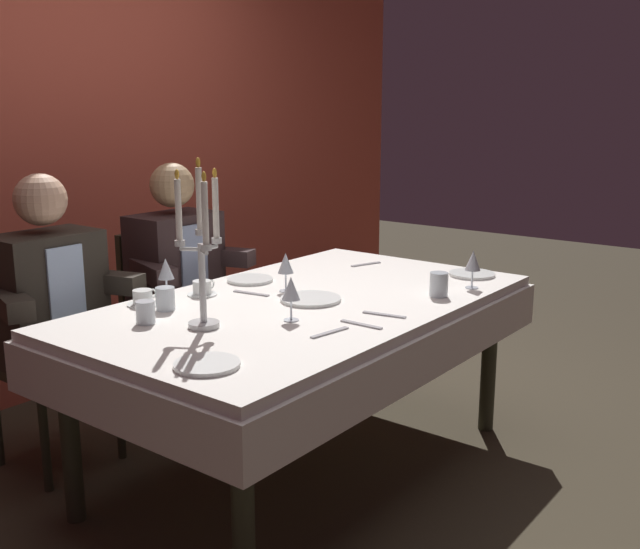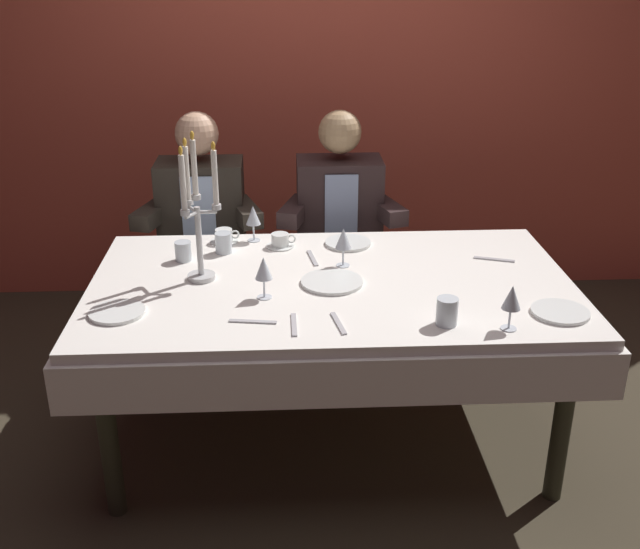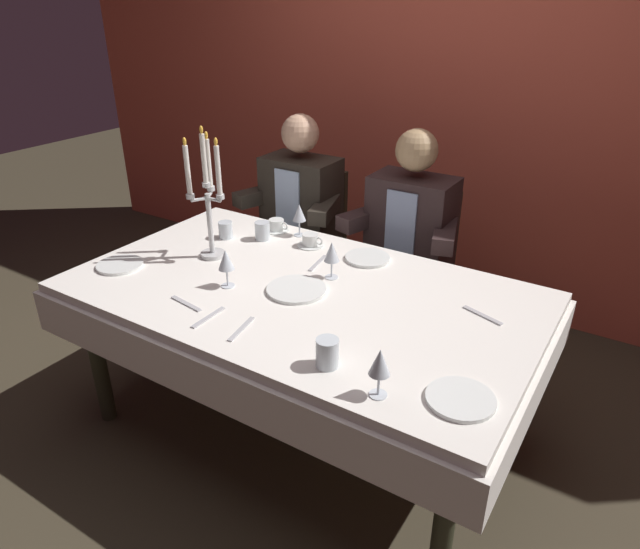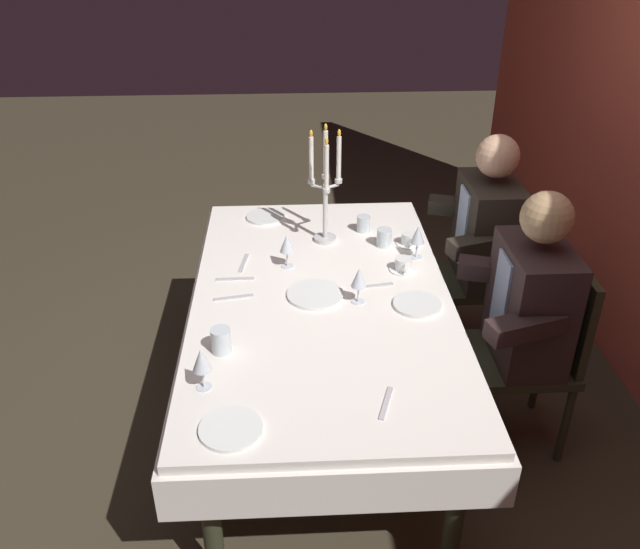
% 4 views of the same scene
% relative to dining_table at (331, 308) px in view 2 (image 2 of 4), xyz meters
% --- Properties ---
extents(ground_plane, '(12.00, 12.00, 0.00)m').
position_rel_dining_table_xyz_m(ground_plane, '(0.00, 0.00, -0.62)').
color(ground_plane, '#3B3325').
extents(back_wall, '(6.00, 0.12, 2.70)m').
position_rel_dining_table_xyz_m(back_wall, '(0.00, 1.66, 0.73)').
color(back_wall, '#C9503C').
rests_on(back_wall, ground_plane).
extents(dining_table, '(1.94, 1.14, 0.74)m').
position_rel_dining_table_xyz_m(dining_table, '(0.00, 0.00, 0.00)').
color(dining_table, white).
rests_on(dining_table, ground_plane).
extents(candelabra, '(0.15, 0.17, 0.59)m').
position_rel_dining_table_xyz_m(candelabra, '(-0.51, 0.04, 0.38)').
color(candelabra, silver).
rests_on(candelabra, dining_table).
extents(dinner_plate_0, '(0.20, 0.20, 0.01)m').
position_rel_dining_table_xyz_m(dinner_plate_0, '(0.10, 0.39, 0.13)').
color(dinner_plate_0, white).
rests_on(dinner_plate_0, dining_table).
extents(dinner_plate_1, '(0.24, 0.24, 0.01)m').
position_rel_dining_table_xyz_m(dinner_plate_1, '(-0.00, -0.03, 0.13)').
color(dinner_plate_1, white).
rests_on(dinner_plate_1, dining_table).
extents(dinner_plate_2, '(0.21, 0.21, 0.01)m').
position_rel_dining_table_xyz_m(dinner_plate_2, '(0.80, -0.34, 0.13)').
color(dinner_plate_2, white).
rests_on(dinner_plate_2, dining_table).
extents(dinner_plate_3, '(0.20, 0.20, 0.01)m').
position_rel_dining_table_xyz_m(dinner_plate_3, '(-0.79, -0.26, 0.13)').
color(dinner_plate_3, white).
rests_on(dinner_plate_3, dining_table).
extents(wine_glass_0, '(0.07, 0.07, 0.16)m').
position_rel_dining_table_xyz_m(wine_glass_0, '(-0.32, 0.46, 0.24)').
color(wine_glass_0, silver).
rests_on(wine_glass_0, dining_table).
extents(wine_glass_1, '(0.07, 0.07, 0.16)m').
position_rel_dining_table_xyz_m(wine_glass_1, '(0.06, 0.15, 0.23)').
color(wine_glass_1, silver).
rests_on(wine_glass_1, dining_table).
extents(wine_glass_2, '(0.07, 0.07, 0.16)m').
position_rel_dining_table_xyz_m(wine_glass_2, '(-0.26, -0.15, 0.23)').
color(wine_glass_2, silver).
rests_on(wine_glass_2, dining_table).
extents(wine_glass_3, '(0.07, 0.07, 0.16)m').
position_rel_dining_table_xyz_m(wine_glass_3, '(0.58, -0.44, 0.23)').
color(wine_glass_3, silver).
rests_on(wine_glass_3, dining_table).
extents(water_tumbler_0, '(0.07, 0.07, 0.09)m').
position_rel_dining_table_xyz_m(water_tumbler_0, '(-0.44, 0.33, 0.16)').
color(water_tumbler_0, silver).
rests_on(water_tumbler_0, dining_table).
extents(water_tumbler_1, '(0.07, 0.07, 0.08)m').
position_rel_dining_table_xyz_m(water_tumbler_1, '(-0.61, 0.24, 0.16)').
color(water_tumbler_1, silver).
rests_on(water_tumbler_1, dining_table).
extents(water_tumbler_2, '(0.08, 0.08, 0.10)m').
position_rel_dining_table_xyz_m(water_tumbler_2, '(0.38, -0.40, 0.17)').
color(water_tumbler_2, silver).
rests_on(water_tumbler_2, dining_table).
extents(coffee_cup_0, '(0.13, 0.12, 0.06)m').
position_rel_dining_table_xyz_m(coffee_cup_0, '(-0.20, 0.38, 0.15)').
color(coffee_cup_0, white).
rests_on(coffee_cup_0, dining_table).
extents(coffee_cup_1, '(0.13, 0.12, 0.06)m').
position_rel_dining_table_xyz_m(coffee_cup_1, '(-0.45, 0.45, 0.15)').
color(coffee_cup_1, white).
rests_on(coffee_cup_1, dining_table).
extents(fork_0, '(0.17, 0.04, 0.01)m').
position_rel_dining_table_xyz_m(fork_0, '(-0.30, -0.35, 0.12)').
color(fork_0, '#B7B7BC').
rests_on(fork_0, dining_table).
extents(spoon_1, '(0.17, 0.07, 0.01)m').
position_rel_dining_table_xyz_m(spoon_1, '(0.70, 0.18, 0.12)').
color(spoon_1, '#B7B7BC').
rests_on(spoon_1, dining_table).
extents(fork_2, '(0.05, 0.17, 0.01)m').
position_rel_dining_table_xyz_m(fork_2, '(0.00, -0.38, 0.12)').
color(fork_2, '#B7B7BC').
rests_on(fork_2, dining_table).
extents(fork_3, '(0.04, 0.17, 0.01)m').
position_rel_dining_table_xyz_m(fork_3, '(-0.07, 0.23, 0.12)').
color(fork_3, '#B7B7BC').
rests_on(fork_3, dining_table).
extents(fork_4, '(0.02, 0.17, 0.01)m').
position_rel_dining_table_xyz_m(fork_4, '(-0.16, -0.38, 0.12)').
color(fork_4, '#B7B7BC').
rests_on(fork_4, dining_table).
extents(seated_diner_0, '(0.63, 0.48, 1.24)m').
position_rel_dining_table_xyz_m(seated_diner_0, '(-0.59, 0.89, 0.11)').
color(seated_diner_0, '#2E301F').
rests_on(seated_diner_0, ground_plane).
extents(seated_diner_1, '(0.63, 0.48, 1.24)m').
position_rel_dining_table_xyz_m(seated_diner_1, '(0.10, 0.89, 0.11)').
color(seated_diner_1, '#2E301F').
rests_on(seated_diner_1, ground_plane).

